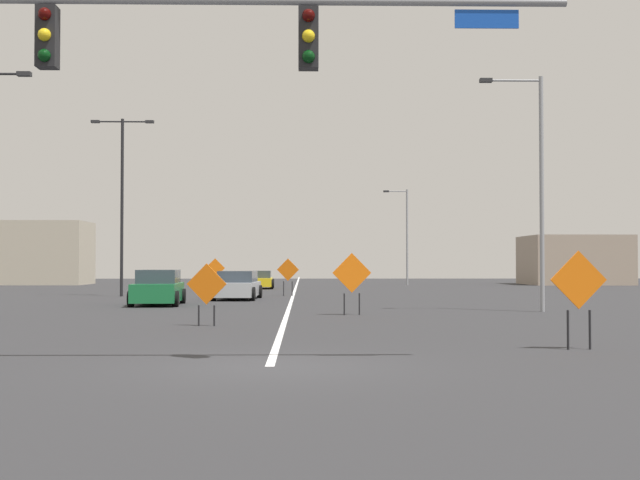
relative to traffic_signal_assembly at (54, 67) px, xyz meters
name	(u,v)px	position (x,y,z in m)	size (l,w,h in m)	color
ground	(270,367)	(3.65, 0.01, -5.07)	(158.84, 158.84, 0.00)	#2D2D30
road_centre_stripe	(296,288)	(3.65, 44.13, -5.07)	(0.16, 88.24, 0.01)	white
traffic_signal_assembly	(54,67)	(0.00, 0.00, 0.00)	(13.39, 0.44, 6.77)	gray
street_lamp_near_right	(122,193)	(-5.29, 29.98, 0.33)	(3.28, 0.24, 9.30)	black
street_lamp_mid_left	(537,181)	(12.59, 15.76, -0.38)	(2.29, 0.24, 8.46)	gray
street_lamp_near_left	(405,232)	(12.25, 52.38, -0.87)	(1.96, 0.24, 7.57)	gray
construction_sign_right_shoulder	(352,276)	(5.84, 14.05, -3.75)	(1.32, 0.26, 2.08)	orange
construction_sign_median_far	(288,272)	(3.39, 30.40, -3.81)	(1.17, 0.28, 1.98)	orange
construction_sign_median_near	(579,286)	(9.79, 2.70, -3.79)	(1.18, 0.14, 2.00)	orange
construction_sign_left_lane	(215,270)	(-1.37, 39.08, -3.77)	(1.24, 0.14, 2.03)	orange
construction_sign_right_lane	(207,287)	(1.53, 9.22, -3.99)	(1.13, 0.24, 1.74)	orange
car_yellow_approaching	(259,280)	(1.20, 43.36, -4.49)	(2.00, 4.25, 1.22)	gold
car_green_far	(158,288)	(-1.81, 20.86, -4.37)	(2.14, 4.19, 1.47)	#196B38
car_silver_passing	(237,286)	(1.03, 26.36, -4.42)	(2.23, 4.66, 1.36)	#B7BABF
roadside_building_east	(574,260)	(26.09, 53.66, -3.11)	(7.73, 6.81, 3.93)	gray
roadside_building_west	(13,253)	(-19.28, 54.38, -2.53)	(11.99, 5.30, 5.08)	#B2A893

